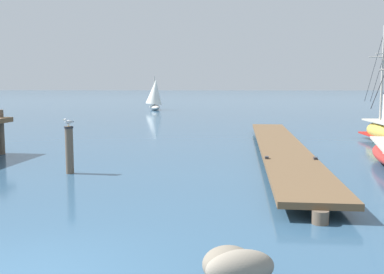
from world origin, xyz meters
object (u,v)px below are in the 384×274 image
(mooring_piling, at_px, (69,149))
(distant_sailboat, at_px, (155,95))
(shore_rock_mid_cluster, at_px, (233,267))
(perched_seagull, at_px, (69,122))

(mooring_piling, xyz_separation_m, distant_sailboat, (-2.49, 36.44, 0.85))
(shore_rock_mid_cluster, xyz_separation_m, distant_sailboat, (-7.65, 44.41, 1.42))
(perched_seagull, bearing_deg, shore_rock_mid_cluster, -57.09)
(perched_seagull, height_order, distant_sailboat, distant_sailboat)
(perched_seagull, relative_size, distant_sailboat, 0.08)
(mooring_piling, height_order, shore_rock_mid_cluster, mooring_piling)
(perched_seagull, height_order, shore_rock_mid_cluster, perched_seagull)
(perched_seagull, bearing_deg, mooring_piling, -129.60)
(distant_sailboat, bearing_deg, mooring_piling, -86.09)
(mooring_piling, bearing_deg, distant_sailboat, 93.91)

